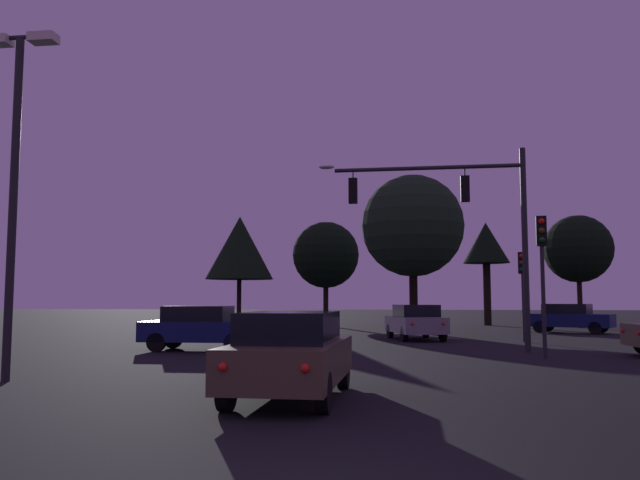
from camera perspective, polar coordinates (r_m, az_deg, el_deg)
ground_plane at (r=30.00m, az=6.05°, el=-8.58°), size 168.00×168.00×0.00m
traffic_signal_mast_arm at (r=22.70m, az=12.43°, el=2.53°), size 7.14×0.44×6.90m
traffic_light_corner_left at (r=20.35m, az=19.03°, el=-1.43°), size 0.32×0.36×4.24m
traffic_light_corner_right at (r=27.92m, az=17.46°, el=-3.19°), size 0.37×0.39×3.70m
car_nearside_lane at (r=11.53m, az=-2.56°, el=-9.96°), size 1.77×4.39×1.52m
car_crossing_right at (r=22.72m, az=-10.45°, el=-7.58°), size 4.09×1.88×1.52m
car_far_lane at (r=36.52m, az=21.18°, el=-6.42°), size 4.54×3.50×1.52m
car_parked_lot at (r=28.56m, az=8.43°, el=-7.13°), size 2.77×4.28×1.52m
parking_lot_lamp_post at (r=15.77m, az=-25.33°, el=6.69°), size 1.70×0.36×7.63m
tree_behind_sign at (r=40.58m, az=-7.12°, el=-0.70°), size 4.21×4.21×6.94m
tree_left_far at (r=43.20m, az=0.52°, el=-1.34°), size 4.44×4.44×6.95m
tree_center_horizon at (r=45.78m, az=14.45°, el=-0.40°), size 3.14×3.14×7.05m
tree_right_cluster at (r=43.28m, az=21.83°, el=-0.75°), size 4.21×4.21×7.00m
tree_lot_edge at (r=35.07m, az=8.18°, el=1.23°), size 5.50×5.50×8.46m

